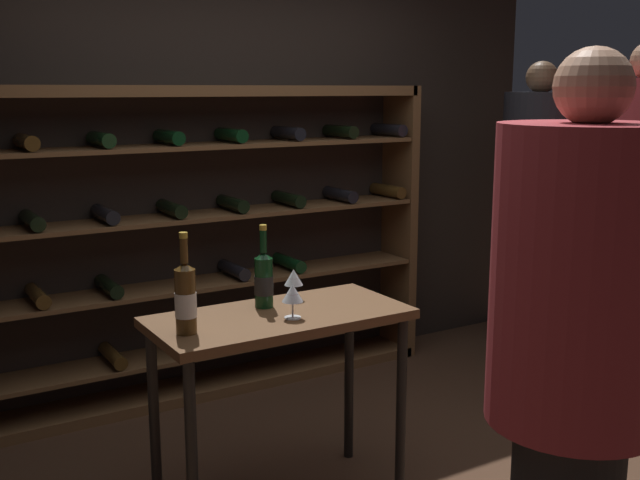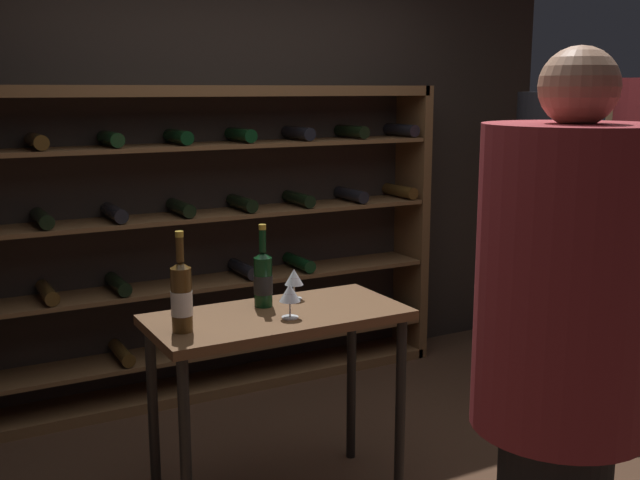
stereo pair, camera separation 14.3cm
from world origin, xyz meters
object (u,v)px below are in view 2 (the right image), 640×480
person_bystander_dark_jacket (549,203)px  wine_bottle_black_capsule (181,296)px  wine_rack (212,243)px  person_guest_khaki (562,351)px  wine_glass_stemmed_right (290,294)px  tasting_table (278,339)px  wine_bottle_gold_foil (263,278)px  wine_glass_stemmed_center (294,278)px

person_bystander_dark_jacket → wine_bottle_black_capsule: bearing=-103.9°
wine_rack → person_guest_khaki: size_ratio=1.52×
person_guest_khaki → wine_glass_stemmed_right: person_guest_khaki is taller
wine_rack → wine_glass_stemmed_right: 1.44m
tasting_table → person_bystander_dark_jacket: (2.19, 0.68, 0.33)m
tasting_table → person_guest_khaki: (0.30, -1.26, 0.29)m
wine_bottle_gold_foil → wine_glass_stemmed_center: (0.16, 0.04, -0.03)m
person_bystander_dark_jacket → wine_glass_stemmed_right: person_bystander_dark_jacket is taller
wine_bottle_black_capsule → wine_glass_stemmed_right: size_ratio=2.74×
tasting_table → wine_bottle_gold_foil: bearing=95.2°
person_bystander_dark_jacket → wine_glass_stemmed_right: (-2.17, -0.77, -0.12)m
wine_bottle_gold_foil → tasting_table: bearing=-84.8°
wine_bottle_black_capsule → wine_glass_stemmed_right: wine_bottle_black_capsule is taller
wine_bottle_gold_foil → wine_glass_stemmed_right: 0.21m
wine_rack → tasting_table: size_ratio=2.68×
person_bystander_dark_jacket → wine_glass_stemmed_right: bearing=-100.0°
person_guest_khaki → person_bystander_dark_jacket: (1.89, 1.94, 0.04)m
tasting_table → wine_bottle_black_capsule: wine_bottle_black_capsule is taller
tasting_table → wine_glass_stemmed_center: size_ratio=7.82×
person_bystander_dark_jacket → wine_glass_stemmed_center: bearing=-104.9°
person_bystander_dark_jacket → wine_bottle_black_capsule: 2.71m
person_guest_khaki → person_bystander_dark_jacket: person_bystander_dark_jacket is taller
wine_glass_stemmed_right → wine_glass_stemmed_center: bearing=59.8°
wine_glass_stemmed_center → wine_glass_stemmed_right: (-0.14, -0.24, 0.01)m
person_guest_khaki → person_bystander_dark_jacket: bearing=5.8°
wine_bottle_black_capsule → wine_glass_stemmed_right: (0.44, -0.04, -0.04)m
person_guest_khaki → wine_bottle_gold_foil: (-0.31, 1.38, -0.05)m
wine_bottle_black_capsule → wine_glass_stemmed_center: 0.61m
person_bystander_dark_jacket → wine_bottle_black_capsule: person_bystander_dark_jacket is taller
tasting_table → wine_glass_stemmed_right: wine_glass_stemmed_right is taller
person_bystander_dark_jacket → wine_rack: bearing=-137.8°
wine_bottle_black_capsule → tasting_table: bearing=6.6°
tasting_table → person_bystander_dark_jacket: bearing=17.3°
wine_rack → wine_glass_stemmed_center: bearing=-93.3°
wine_bottle_black_capsule → person_bystander_dark_jacket: bearing=15.6°
tasting_table → wine_glass_stemmed_center: bearing=44.9°
wine_rack → tasting_table: (-0.22, -1.33, -0.15)m
wine_glass_stemmed_right → wine_bottle_gold_foil: bearing=96.5°
wine_rack → person_guest_khaki: (0.07, -2.59, 0.14)m
wine_bottle_gold_foil → wine_glass_stemmed_center: bearing=12.7°
wine_bottle_gold_foil → wine_glass_stemmed_center: wine_bottle_gold_foil is taller
tasting_table → wine_bottle_gold_foil: 0.26m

